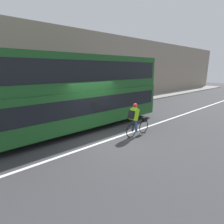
# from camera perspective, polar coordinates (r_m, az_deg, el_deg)

# --- Properties ---
(ground_plane) EXTENTS (80.00, 80.00, 0.00)m
(ground_plane) POSITION_cam_1_polar(r_m,az_deg,el_deg) (8.04, -2.05, -8.76)
(ground_plane) COLOR #38383A
(road_center_line) EXTENTS (50.00, 0.14, 0.01)m
(road_center_line) POSITION_cam_1_polar(r_m,az_deg,el_deg) (7.90, -1.17, -9.13)
(road_center_line) COLOR silver
(road_center_line) RESTS_ON ground_plane
(sidewalk_curb) EXTENTS (60.00, 2.57, 0.11)m
(sidewalk_curb) POSITION_cam_1_polar(r_m,az_deg,el_deg) (13.02, -19.02, -0.40)
(sidewalk_curb) COLOR gray
(sidewalk_curb) RESTS_ON ground_plane
(building_facade) EXTENTS (60.00, 0.30, 6.25)m
(building_facade) POSITION_cam_1_polar(r_m,az_deg,el_deg) (14.01, -22.35, 13.00)
(building_facade) COLOR gray
(building_facade) RESTS_ON ground_plane
(bus) EXTENTS (9.57, 2.54, 3.75)m
(bus) POSITION_cam_1_polar(r_m,az_deg,el_deg) (9.17, -11.17, 7.33)
(bus) COLOR black
(bus) RESTS_ON ground_plane
(cyclist_on_bike) EXTENTS (1.56, 0.32, 1.59)m
(cyclist_on_bike) POSITION_cam_1_polar(r_m,az_deg,el_deg) (8.18, 7.76, -2.12)
(cyclist_on_bike) COLOR black
(cyclist_on_bike) RESTS_ON ground_plane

